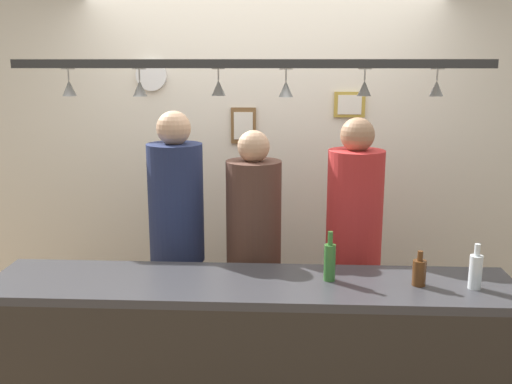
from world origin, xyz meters
TOP-DOWN VIEW (x-y plane):
  - back_wall at (0.00, 1.10)m, footprint 4.40×0.06m
  - bar_counter at (0.00, -0.50)m, footprint 2.70×0.55m
  - overhead_glass_rack at (0.00, -0.30)m, footprint 2.20×0.36m
  - hanging_wineglass_far_left at (-0.89, -0.33)m, footprint 0.07×0.07m
  - hanging_wineglass_left at (-0.54, -0.34)m, footprint 0.07×0.07m
  - hanging_wineglass_center_left at (-0.17, -0.26)m, footprint 0.07×0.07m
  - hanging_wineglass_center at (0.17, -0.36)m, footprint 0.07×0.07m
  - hanging_wineglass_center_right at (0.55, -0.26)m, footprint 0.07×0.07m
  - hanging_wineglass_right at (0.89, -0.25)m, footprint 0.07×0.07m
  - person_left_navy_shirt at (-0.51, 0.30)m, footprint 0.34×0.34m
  - person_middle_brown_shirt at (-0.03, 0.30)m, footprint 0.34×0.34m
  - person_right_red_shirt at (0.59, 0.30)m, footprint 0.34×0.34m
  - bottle_soda_clear at (1.11, -0.39)m, footprint 0.06×0.06m
  - bottle_beer_green_import at (0.40, -0.32)m, footprint 0.06×0.06m
  - bottle_beer_brown_stubby at (0.84, -0.36)m, footprint 0.07×0.07m
  - picture_frame_upper_small at (0.62, 1.06)m, footprint 0.22×0.02m
  - picture_frame_crest at (-0.14, 1.06)m, footprint 0.18×0.02m
  - wall_clock at (-0.80, 1.05)m, footprint 0.22×0.03m

SIDE VIEW (x-z plane):
  - bar_counter at x=0.00m, z-range 0.17..1.13m
  - person_middle_brown_shirt at x=-0.03m, z-range 0.17..1.83m
  - bottle_beer_brown_stubby at x=0.84m, z-range 0.94..1.12m
  - person_right_red_shirt at x=0.59m, z-range 0.18..1.92m
  - bottle_soda_clear at x=1.11m, z-range 0.94..1.17m
  - bottle_beer_green_import at x=0.40m, z-range 0.93..1.19m
  - person_left_navy_shirt at x=-0.51m, z-range 0.19..1.96m
  - back_wall at x=0.00m, z-range 0.00..2.60m
  - picture_frame_crest at x=-0.14m, z-range 1.48..1.74m
  - picture_frame_upper_small at x=0.62m, z-range 1.67..1.85m
  - hanging_wineglass_far_left at x=-0.89m, z-range 1.87..2.00m
  - hanging_wineglass_left at x=-0.54m, z-range 1.87..2.00m
  - hanging_wineglass_center_left at x=-0.17m, z-range 1.87..2.00m
  - hanging_wineglass_center at x=0.17m, z-range 1.87..2.00m
  - hanging_wineglass_center_right at x=0.55m, z-range 1.87..2.00m
  - hanging_wineglass_right at x=0.89m, z-range 1.87..2.00m
  - wall_clock at x=-0.80m, z-range 1.86..2.08m
  - overhead_glass_rack at x=0.00m, z-range 2.03..2.07m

